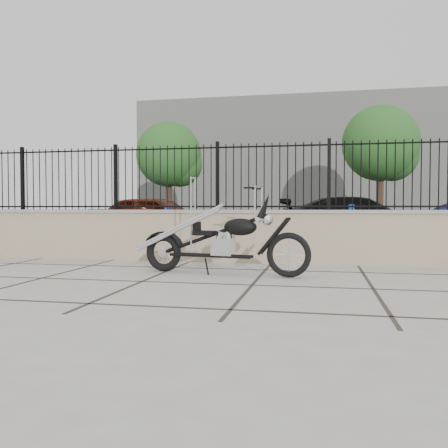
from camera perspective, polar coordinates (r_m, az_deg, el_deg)
name	(u,v)px	position (r m, az deg, el deg)	size (l,w,h in m)	color
ground_plane	(252,285)	(6.16, 3.40, -7.37)	(90.00, 90.00, 0.00)	#99968E
parking_lot	(298,233)	(18.56, 8.84, -1.12)	(30.00, 30.00, 0.00)	black
retaining_wall	(272,236)	(8.57, 5.76, -1.50)	(14.00, 0.36, 0.96)	gray
iron_fence	(272,176)	(8.57, 5.79, 5.72)	(14.00, 0.08, 1.20)	black
background_building	(308,163)	(32.66, 10.02, 7.24)	(22.00, 6.00, 8.00)	beige
chopper_motorcycle	(220,225)	(7.07, -0.48, -0.08)	(2.48, 0.44, 1.49)	black
car_red	(157,219)	(13.76, -8.05, 0.64)	(1.61, 3.99, 1.36)	#48150A
car_black	(360,220)	(14.04, 16.03, 0.51)	(1.84, 4.52, 1.31)	black
bollard_a	(167,228)	(11.80, -6.88, -0.45)	(0.12, 0.12, 1.00)	blue
bollard_b	(351,228)	(11.05, 15.07, -0.48)	(0.13, 0.13, 1.07)	#0E33D2
tree_left	(169,152)	(23.52, -6.68, 8.65)	(3.16, 3.16, 5.33)	#382619
tree_right	(380,140)	(23.36, 18.30, 9.59)	(3.49, 3.49, 5.89)	#382619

